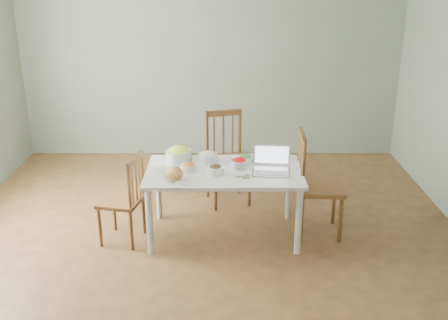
{
  "coord_description": "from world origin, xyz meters",
  "views": [
    {
      "loc": [
        0.16,
        -4.3,
        2.47
      ],
      "look_at": [
        0.17,
        0.16,
        0.78
      ],
      "focal_mm": 41.4,
      "sensor_mm": 36.0,
      "label": 1
    }
  ],
  "objects_px": {
    "bread_boule": "(173,174)",
    "dining_table": "(224,203)",
    "chair_left": "(121,198)",
    "laptop": "(271,161)",
    "chair_far": "(228,159)",
    "bowl_squash": "(179,154)",
    "chair_right": "(320,185)"
  },
  "relations": [
    {
      "from": "chair_left",
      "to": "bowl_squash",
      "type": "xyz_separation_m",
      "value": [
        0.53,
        0.32,
        0.32
      ]
    },
    {
      "from": "bread_boule",
      "to": "laptop",
      "type": "xyz_separation_m",
      "value": [
        0.88,
        0.16,
        0.06
      ]
    },
    {
      "from": "bread_boule",
      "to": "bowl_squash",
      "type": "bearing_deg",
      "value": 88.59
    },
    {
      "from": "bowl_squash",
      "to": "chair_far",
      "type": "bearing_deg",
      "value": 47.69
    },
    {
      "from": "chair_far",
      "to": "bowl_squash",
      "type": "height_order",
      "value": "chair_far"
    },
    {
      "from": "chair_left",
      "to": "bowl_squash",
      "type": "relative_size",
      "value": 3.34
    },
    {
      "from": "dining_table",
      "to": "bowl_squash",
      "type": "height_order",
      "value": "bowl_squash"
    },
    {
      "from": "chair_left",
      "to": "laptop",
      "type": "distance_m",
      "value": 1.44
    },
    {
      "from": "chair_right",
      "to": "dining_table",
      "type": "bearing_deg",
      "value": 95.96
    },
    {
      "from": "dining_table",
      "to": "laptop",
      "type": "relative_size",
      "value": 4.25
    },
    {
      "from": "bread_boule",
      "to": "bowl_squash",
      "type": "relative_size",
      "value": 0.71
    },
    {
      "from": "dining_table",
      "to": "chair_far",
      "type": "height_order",
      "value": "chair_far"
    },
    {
      "from": "dining_table",
      "to": "chair_far",
      "type": "xyz_separation_m",
      "value": [
        0.05,
        0.77,
        0.16
      ]
    },
    {
      "from": "dining_table",
      "to": "chair_right",
      "type": "bearing_deg",
      "value": 3.3
    },
    {
      "from": "dining_table",
      "to": "laptop",
      "type": "xyz_separation_m",
      "value": [
        0.43,
        -0.07,
        0.46
      ]
    },
    {
      "from": "bread_boule",
      "to": "laptop",
      "type": "height_order",
      "value": "laptop"
    },
    {
      "from": "bread_boule",
      "to": "laptop",
      "type": "relative_size",
      "value": 0.54
    },
    {
      "from": "chair_far",
      "to": "dining_table",
      "type": "bearing_deg",
      "value": -108.97
    },
    {
      "from": "chair_far",
      "to": "chair_right",
      "type": "distance_m",
      "value": 1.13
    },
    {
      "from": "bowl_squash",
      "to": "laptop",
      "type": "xyz_separation_m",
      "value": [
        0.87,
        -0.31,
        0.04
      ]
    },
    {
      "from": "laptop",
      "to": "chair_left",
      "type": "bearing_deg",
      "value": -173.01
    },
    {
      "from": "bowl_squash",
      "to": "laptop",
      "type": "bearing_deg",
      "value": -19.55
    },
    {
      "from": "dining_table",
      "to": "chair_left",
      "type": "height_order",
      "value": "chair_left"
    },
    {
      "from": "bread_boule",
      "to": "dining_table",
      "type": "bearing_deg",
      "value": 27.36
    },
    {
      "from": "chair_right",
      "to": "bowl_squash",
      "type": "relative_size",
      "value": 3.95
    },
    {
      "from": "chair_far",
      "to": "chair_right",
      "type": "relative_size",
      "value": 0.98
    },
    {
      "from": "chair_far",
      "to": "chair_left",
      "type": "height_order",
      "value": "chair_far"
    },
    {
      "from": "chair_left",
      "to": "chair_right",
      "type": "height_order",
      "value": "chair_right"
    },
    {
      "from": "dining_table",
      "to": "bread_boule",
      "type": "height_order",
      "value": "bread_boule"
    },
    {
      "from": "chair_far",
      "to": "bowl_squash",
      "type": "xyz_separation_m",
      "value": [
        -0.48,
        -0.53,
        0.26
      ]
    },
    {
      "from": "laptop",
      "to": "dining_table",
      "type": "bearing_deg",
      "value": 176.64
    },
    {
      "from": "chair_far",
      "to": "laptop",
      "type": "xyz_separation_m",
      "value": [
        0.39,
        -0.84,
        0.3
      ]
    }
  ]
}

